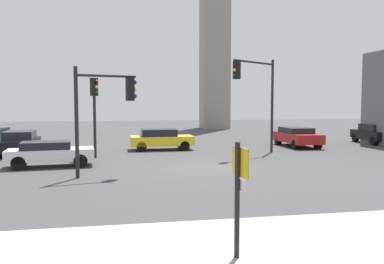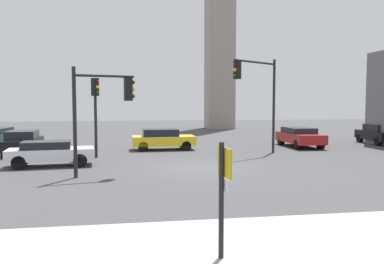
{
  "view_description": "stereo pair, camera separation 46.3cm",
  "coord_description": "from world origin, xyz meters",
  "px_view_note": "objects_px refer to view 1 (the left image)",
  "views": [
    {
      "loc": [
        -3.82,
        -18.33,
        3.1
      ],
      "look_at": [
        -0.0,
        2.42,
        1.56
      ],
      "focal_mm": 36.92,
      "sensor_mm": 36.0,
      "label": 1
    },
    {
      "loc": [
        -3.36,
        -18.41,
        3.1
      ],
      "look_at": [
        -0.0,
        2.42,
        1.56
      ],
      "focal_mm": 36.92,
      "sensor_mm": 36.0,
      "label": 2
    }
  ],
  "objects_px": {
    "traffic_light_1": "(105,101)",
    "traffic_light_2": "(95,102)",
    "car_4": "(50,153)",
    "car_3": "(20,142)",
    "direction_sign": "(238,187)",
    "car_5": "(373,133)",
    "car_2": "(161,139)",
    "car_0": "(297,136)",
    "traffic_light_0": "(256,86)"
  },
  "relations": [
    {
      "from": "traffic_light_2",
      "to": "car_0",
      "type": "height_order",
      "value": "traffic_light_2"
    },
    {
      "from": "traffic_light_2",
      "to": "car_5",
      "type": "height_order",
      "value": "traffic_light_2"
    },
    {
      "from": "car_4",
      "to": "car_0",
      "type": "bearing_deg",
      "value": 15.74
    },
    {
      "from": "traffic_light_1",
      "to": "car_0",
      "type": "bearing_deg",
      "value": 22.71
    },
    {
      "from": "direction_sign",
      "to": "car_3",
      "type": "distance_m",
      "value": 19.67
    },
    {
      "from": "car_2",
      "to": "car_3",
      "type": "bearing_deg",
      "value": -173.34
    },
    {
      "from": "traffic_light_0",
      "to": "car_2",
      "type": "height_order",
      "value": "traffic_light_0"
    },
    {
      "from": "traffic_light_0",
      "to": "car_5",
      "type": "height_order",
      "value": "traffic_light_0"
    },
    {
      "from": "traffic_light_1",
      "to": "car_4",
      "type": "height_order",
      "value": "traffic_light_1"
    },
    {
      "from": "traffic_light_0",
      "to": "car_2",
      "type": "bearing_deg",
      "value": -67.77
    },
    {
      "from": "traffic_light_1",
      "to": "traffic_light_2",
      "type": "bearing_deg",
      "value": 85.02
    },
    {
      "from": "traffic_light_0",
      "to": "traffic_light_1",
      "type": "relative_size",
      "value": 1.26
    },
    {
      "from": "direction_sign",
      "to": "car_3",
      "type": "height_order",
      "value": "direction_sign"
    },
    {
      "from": "car_0",
      "to": "car_5",
      "type": "xyz_separation_m",
      "value": [
        6.71,
        0.92,
        0.05
      ]
    },
    {
      "from": "car_3",
      "to": "car_5",
      "type": "xyz_separation_m",
      "value": [
        25.08,
        2.25,
        0.03
      ]
    },
    {
      "from": "car_3",
      "to": "car_5",
      "type": "bearing_deg",
      "value": -88.92
    },
    {
      "from": "traffic_light_2",
      "to": "car_3",
      "type": "distance_m",
      "value": 5.54
    },
    {
      "from": "traffic_light_0",
      "to": "traffic_light_2",
      "type": "xyz_separation_m",
      "value": [
        -9.42,
        0.32,
        -0.95
      ]
    },
    {
      "from": "traffic_light_1",
      "to": "car_2",
      "type": "bearing_deg",
      "value": 57.47
    },
    {
      "from": "car_4",
      "to": "traffic_light_2",
      "type": "bearing_deg",
      "value": 48.6
    },
    {
      "from": "car_4",
      "to": "car_5",
      "type": "xyz_separation_m",
      "value": [
        22.58,
        7.22,
        0.11
      ]
    },
    {
      "from": "direction_sign",
      "to": "car_4",
      "type": "xyz_separation_m",
      "value": [
        -5.58,
        12.95,
        -0.82
      ]
    },
    {
      "from": "traffic_light_2",
      "to": "car_3",
      "type": "bearing_deg",
      "value": -162.42
    },
    {
      "from": "traffic_light_2",
      "to": "car_5",
      "type": "distance_m",
      "value": 21.18
    },
    {
      "from": "traffic_light_2",
      "to": "car_2",
      "type": "relative_size",
      "value": 1.09
    },
    {
      "from": "car_0",
      "to": "car_2",
      "type": "distance_m",
      "value": 9.8
    },
    {
      "from": "traffic_light_1",
      "to": "car_0",
      "type": "xyz_separation_m",
      "value": [
        13.08,
        9.32,
        -2.44
      ]
    },
    {
      "from": "traffic_light_0",
      "to": "car_2",
      "type": "xyz_separation_m",
      "value": [
        -5.34,
        3.61,
        -3.39
      ]
    },
    {
      "from": "direction_sign",
      "to": "traffic_light_2",
      "type": "distance_m",
      "value": 16.25
    },
    {
      "from": "car_0",
      "to": "traffic_light_1",
      "type": "bearing_deg",
      "value": -54.34
    },
    {
      "from": "car_0",
      "to": "car_3",
      "type": "height_order",
      "value": "car_3"
    },
    {
      "from": "direction_sign",
      "to": "traffic_light_1",
      "type": "height_order",
      "value": "traffic_light_1"
    },
    {
      "from": "car_3",
      "to": "car_5",
      "type": "distance_m",
      "value": 25.18
    },
    {
      "from": "car_0",
      "to": "car_3",
      "type": "distance_m",
      "value": 18.42
    },
    {
      "from": "traffic_light_0",
      "to": "traffic_light_1",
      "type": "height_order",
      "value": "traffic_light_0"
    },
    {
      "from": "car_3",
      "to": "traffic_light_0",
      "type": "bearing_deg",
      "value": -104.13
    },
    {
      "from": "traffic_light_2",
      "to": "car_3",
      "type": "xyz_separation_m",
      "value": [
        -4.5,
        2.16,
        -2.41
      ]
    },
    {
      "from": "car_0",
      "to": "car_4",
      "type": "bearing_deg",
      "value": -68.17
    },
    {
      "from": "direction_sign",
      "to": "car_5",
      "type": "height_order",
      "value": "direction_sign"
    },
    {
      "from": "traffic_light_2",
      "to": "car_4",
      "type": "height_order",
      "value": "traffic_light_2"
    },
    {
      "from": "traffic_light_0",
      "to": "car_3",
      "type": "xyz_separation_m",
      "value": [
        -13.91,
        2.47,
        -3.36
      ]
    },
    {
      "from": "traffic_light_2",
      "to": "car_2",
      "type": "distance_m",
      "value": 5.78
    },
    {
      "from": "car_0",
      "to": "car_2",
      "type": "bearing_deg",
      "value": -88.64
    },
    {
      "from": "traffic_light_1",
      "to": "car_3",
      "type": "distance_m",
      "value": 9.88
    },
    {
      "from": "car_4",
      "to": "car_5",
      "type": "relative_size",
      "value": 1.04
    },
    {
      "from": "traffic_light_1",
      "to": "car_3",
      "type": "bearing_deg",
      "value": 110.79
    },
    {
      "from": "car_3",
      "to": "car_4",
      "type": "distance_m",
      "value": 5.56
    },
    {
      "from": "car_4",
      "to": "car_2",
      "type": "bearing_deg",
      "value": 39.2
    },
    {
      "from": "traffic_light_2",
      "to": "car_5",
      "type": "xyz_separation_m",
      "value": [
        20.58,
        4.41,
        -2.38
      ]
    },
    {
      "from": "traffic_light_1",
      "to": "traffic_light_2",
      "type": "height_order",
      "value": "traffic_light_1"
    }
  ]
}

